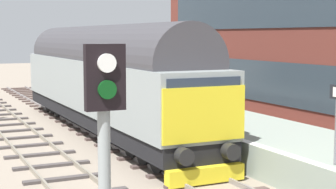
% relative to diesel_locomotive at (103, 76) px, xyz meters
% --- Properties ---
extents(ground_plane, '(140.00, 140.00, 0.00)m').
position_rel_diesel_locomotive_xyz_m(ground_plane, '(-0.00, -7.76, -2.48)').
color(ground_plane, gray).
rests_on(ground_plane, ground).
extents(track_main, '(2.50, 60.00, 0.15)m').
position_rel_diesel_locomotive_xyz_m(track_main, '(-0.00, -7.76, -2.43)').
color(track_main, gray).
rests_on(track_main, ground).
extents(track_adjacent_west, '(2.50, 60.00, 0.15)m').
position_rel_diesel_locomotive_xyz_m(track_adjacent_west, '(-3.49, -7.76, -2.43)').
color(track_adjacent_west, gray).
rests_on(track_adjacent_west, ground).
extents(station_platform, '(4.00, 44.00, 1.01)m').
position_rel_diesel_locomotive_xyz_m(station_platform, '(3.60, -7.76, -1.98)').
color(station_platform, gray).
rests_on(station_platform, ground).
extents(diesel_locomotive, '(2.74, 18.43, 4.68)m').
position_rel_diesel_locomotive_xyz_m(diesel_locomotive, '(0.00, 0.00, 0.00)').
color(diesel_locomotive, black).
rests_on(diesel_locomotive, ground).
extents(signal_post_mid, '(0.44, 0.22, 4.16)m').
position_rel_diesel_locomotive_xyz_m(signal_post_mid, '(-5.56, -16.72, 0.13)').
color(signal_post_mid, gray).
rests_on(signal_post_mid, ground).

